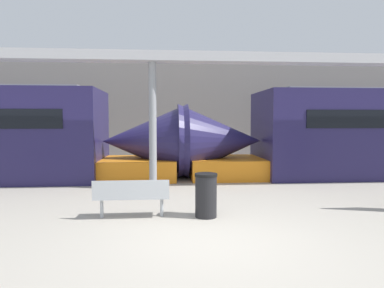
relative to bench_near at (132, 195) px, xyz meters
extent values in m
plane|color=#A8A093|center=(1.50, -1.47, -0.49)|extent=(60.00, 60.00, 0.00)
cube|color=gray|center=(1.50, 10.12, 2.01)|extent=(56.00, 0.20, 5.00)
cone|color=#231E4C|center=(2.65, 5.09, 0.83)|extent=(3.01, 2.63, 2.63)
cube|color=orange|center=(2.94, 5.09, -0.14)|extent=(2.71, 2.46, 0.70)
cone|color=#231E4C|center=(0.00, 5.09, 0.83)|extent=(3.01, 2.63, 2.63)
cube|color=orange|center=(-0.29, 5.09, -0.14)|extent=(2.71, 2.46, 0.70)
cube|color=#ADB2B7|center=(0.00, 0.08, -0.06)|extent=(1.57, 0.45, 0.04)
cube|color=#ADB2B7|center=(0.00, -0.12, 0.14)|extent=(1.56, 0.05, 0.36)
cylinder|color=#ADB2B7|center=(-0.63, 0.07, -0.29)|extent=(0.07, 0.07, 0.41)
cylinder|color=#ADB2B7|center=(0.62, 0.08, -0.29)|extent=(0.07, 0.07, 0.41)
cylinder|color=black|center=(1.55, -0.04, -0.06)|extent=(0.45, 0.45, 0.86)
cylinder|color=black|center=(1.55, -0.04, 0.40)|extent=(0.48, 0.48, 0.06)
cylinder|color=gray|center=(0.34, 2.86, 1.36)|extent=(0.22, 0.22, 3.71)
cube|color=#B7B7BC|center=(0.34, 2.86, 3.36)|extent=(28.00, 0.60, 0.28)
camera|label=1|loc=(0.71, -7.09, 1.52)|focal=32.00mm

